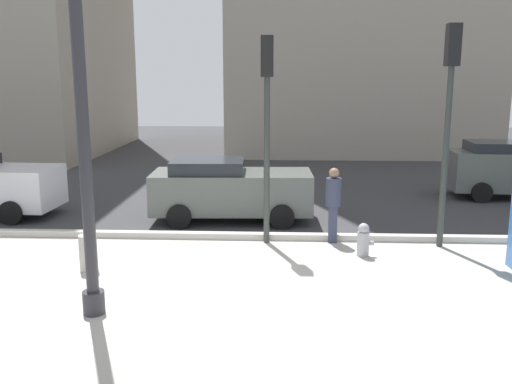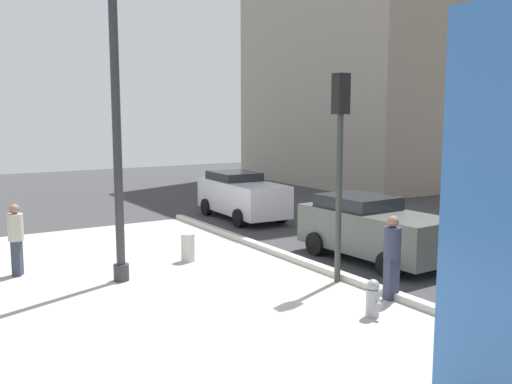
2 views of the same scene
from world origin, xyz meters
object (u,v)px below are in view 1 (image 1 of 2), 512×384
object	(u,v)px
pedestrian_on_sidewalk	(333,201)
traffic_light_corner	(267,106)
traffic_light_far_side	(449,101)
car_far_lane	(229,189)
fire_hydrant	(363,240)
concrete_bollard	(88,253)
lamp_post	(80,80)

from	to	relation	value
pedestrian_on_sidewalk	traffic_light_corner	bearing A→B (deg)	-175.28
traffic_light_far_side	car_far_lane	world-z (taller)	traffic_light_far_side
traffic_light_far_side	traffic_light_corner	bearing A→B (deg)	178.25
traffic_light_far_side	fire_hydrant	bearing A→B (deg)	-156.56
concrete_bollard	car_far_lane	bearing A→B (deg)	59.63
fire_hydrant	concrete_bollard	size ratio (longest dim) A/B	1.00
traffic_light_far_side	car_far_lane	size ratio (longest dim) A/B	1.14
traffic_light_far_side	pedestrian_on_sidewalk	world-z (taller)	traffic_light_far_side
car_far_lane	pedestrian_on_sidewalk	size ratio (longest dim) A/B	2.44
lamp_post	concrete_bollard	size ratio (longest dim) A/B	10.41
fire_hydrant	traffic_light_corner	xyz separation A→B (m)	(-2.15, 0.94, 2.84)
lamp_post	fire_hydrant	xyz separation A→B (m)	(4.89, 3.28, -3.45)
fire_hydrant	pedestrian_on_sidewalk	bearing A→B (deg)	118.55
concrete_bollard	car_far_lane	xyz separation A→B (m)	(2.47, 4.22, 0.49)
concrete_bollard	traffic_light_corner	distance (m)	5.02
traffic_light_corner	pedestrian_on_sidewalk	bearing A→B (deg)	4.72
lamp_post	traffic_light_far_side	distance (m)	7.92
traffic_light_far_side	car_far_lane	bearing A→B (deg)	156.55
pedestrian_on_sidewalk	car_far_lane	bearing A→B (deg)	143.44
fire_hydrant	traffic_light_far_side	distance (m)	3.61
concrete_bollard	pedestrian_on_sidewalk	world-z (taller)	pedestrian_on_sidewalk
traffic_light_corner	fire_hydrant	bearing A→B (deg)	-23.56
car_far_lane	lamp_post	bearing A→B (deg)	-104.86
fire_hydrant	pedestrian_on_sidewalk	xyz separation A→B (m)	(-0.58, 1.06, 0.63)
fire_hydrant	traffic_light_far_side	xyz separation A→B (m)	(1.87, 0.81, 2.98)
fire_hydrant	concrete_bollard	xyz separation A→B (m)	(-5.69, -1.20, 0.01)
car_far_lane	traffic_light_far_side	bearing A→B (deg)	-23.45
car_far_lane	traffic_light_corner	bearing A→B (deg)	-62.82
lamp_post	pedestrian_on_sidewalk	bearing A→B (deg)	45.26
lamp_post	pedestrian_on_sidewalk	xyz separation A→B (m)	(4.31, 4.35, -2.82)
traffic_light_far_side	pedestrian_on_sidewalk	xyz separation A→B (m)	(-2.45, 0.25, -2.35)
lamp_post	traffic_light_corner	xyz separation A→B (m)	(2.74, 4.22, -0.61)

